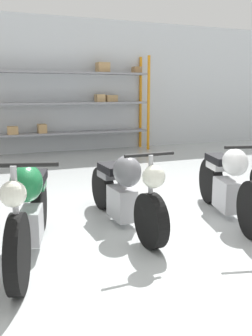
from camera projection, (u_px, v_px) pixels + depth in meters
The scene contains 6 objects.
ground_plane at pixel (139, 232), 4.44m from camera, with size 30.00×30.00×0.00m, color #B2B7B7.
back_wall at pixel (40, 85), 9.98m from camera, with size 30.00×0.08×3.60m.
shelving_rack at pixel (72, 102), 10.02m from camera, with size 4.49×0.63×2.62m.
motorcycle_green at pixel (29, 208), 3.69m from camera, with size 0.87×2.06×1.08m.
motorcycle_grey at pixel (124, 191), 4.56m from camera, with size 0.56×2.10×1.01m.
motorcycle_white at pixel (230, 184), 4.87m from camera, with size 0.86×2.05×1.06m.
Camera 1 is at (-1.72, -3.83, 1.63)m, focal length 40.00 mm.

